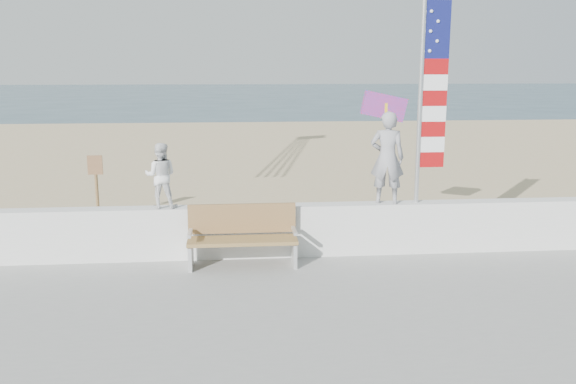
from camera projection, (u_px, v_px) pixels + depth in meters
name	position (u px, v px, depth m)	size (l,w,h in m)	color
ground	(286.00, 309.00, 8.77)	(220.00, 220.00, 0.00)	#284351
sand	(258.00, 186.00, 17.53)	(90.00, 40.00, 0.08)	tan
seawall	(276.00, 230.00, 10.59)	(30.00, 0.35, 0.90)	silver
adult	(387.00, 158.00, 10.51)	(0.58, 0.38, 1.60)	gray
child	(161.00, 176.00, 10.21)	(0.54, 0.42, 1.10)	white
bench	(242.00, 235.00, 10.08)	(1.80, 0.57, 1.00)	olive
flag	(428.00, 92.00, 10.34)	(0.50, 0.08, 3.50)	silver
parafoil_kite	(385.00, 107.00, 11.77)	(0.91, 0.31, 0.62)	red
sign	(96.00, 182.00, 13.28)	(0.32, 0.07, 1.46)	brown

